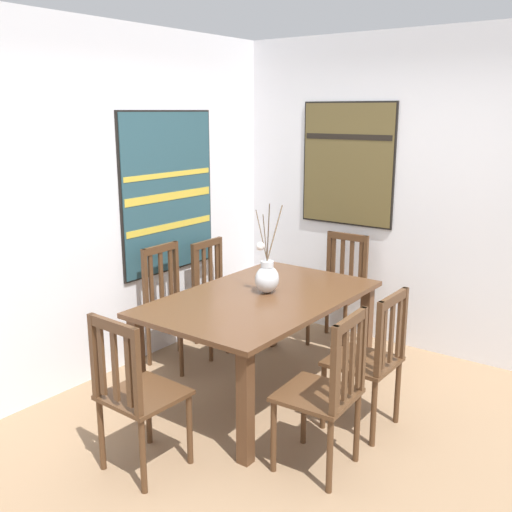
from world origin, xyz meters
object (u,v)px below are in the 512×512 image
chair_0 (340,288)px  painting_on_back_wall (168,193)px  painting_on_side_wall (348,164)px  chair_1 (174,304)px  chair_3 (327,390)px  chair_4 (370,359)px  dining_table (261,309)px  chair_5 (136,393)px  centerpiece_vase (267,277)px  chair_2 (219,289)px

chair_0 → painting_on_back_wall: (-0.95, 1.16, 0.87)m
painting_on_side_wall → chair_0: bearing=-158.5°
chair_1 → chair_3: (-0.59, -1.78, 0.00)m
chair_4 → dining_table: bearing=90.9°
chair_1 → chair_5: size_ratio=1.02×
chair_5 → painting_on_back_wall: painting_on_back_wall is taller
dining_table → chair_4: size_ratio=1.82×
centerpiece_vase → chair_5: centerpiece_vase is taller
centerpiece_vase → dining_table: bearing=-171.6°
dining_table → painting_on_side_wall: size_ratio=1.58×
chair_2 → chair_3: bearing=-123.2°
centerpiece_vase → chair_2: 1.10m
dining_table → painting_on_side_wall: bearing=5.0°
chair_2 → chair_5: 2.03m
chair_3 → chair_4: bearing=0.8°
dining_table → chair_4: (0.01, -0.87, -0.16)m
centerpiece_vase → painting_on_side_wall: bearing=4.8°
centerpiece_vase → chair_4: 0.96m
chair_5 → painting_on_side_wall: bearing=3.0°
chair_1 → centerpiece_vase: bearing=-85.8°
chair_1 → painting_on_side_wall: bearing=-27.7°
chair_4 → chair_5: bearing=145.2°
chair_5 → painting_on_back_wall: 2.11m
chair_2 → chair_4: (-0.59, -1.77, 0.00)m
chair_2 → painting_on_back_wall: painting_on_back_wall is taller
chair_0 → chair_4: (-1.22, -0.89, -0.02)m
chair_0 → chair_4: 1.51m
centerpiece_vase → painting_on_side_wall: (1.41, 0.12, 0.71)m
chair_1 → chair_4: bearing=-90.4°
centerpiece_vase → chair_0: centerpiece_vase is taller
centerpiece_vase → chair_0: bearing=0.7°
chair_2 → chair_0: bearing=-54.1°
painting_on_side_wall → dining_table: bearing=-175.0°
centerpiece_vase → chair_4: size_ratio=0.72×
centerpiece_vase → painting_on_back_wall: painting_on_back_wall is taller
chair_2 → painting_on_side_wall: (0.90, -0.77, 1.09)m
chair_0 → chair_4: bearing=-143.8°
chair_0 → centerpiece_vase: bearing=-179.3°
chair_0 → painting_on_side_wall: painting_on_side_wall is taller
centerpiece_vase → chair_4: (-0.08, -0.88, -0.38)m
chair_2 → chair_3: chair_3 is taller
chair_1 → painting_on_side_wall: size_ratio=0.90×
chair_0 → painting_on_back_wall: painting_on_back_wall is taller
chair_5 → painting_on_back_wall: (1.50, 1.20, 0.88)m
dining_table → centerpiece_vase: centerpiece_vase is taller
chair_1 → chair_3: size_ratio=1.01×
chair_3 → chair_2: bearing=56.8°
dining_table → centerpiece_vase: 0.24m
chair_1 → chair_5: (-1.24, -0.92, -0.01)m
chair_4 → chair_3: bearing=-179.2°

